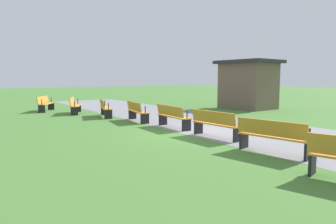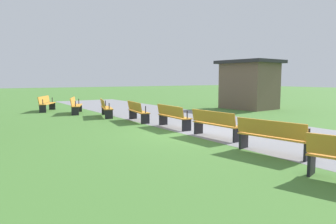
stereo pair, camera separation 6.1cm
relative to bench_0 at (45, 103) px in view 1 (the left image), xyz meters
name	(u,v)px [view 1 (the left image)]	position (x,y,z in m)	size (l,w,h in m)	color
ground_plane	(194,132)	(10.51, 2.82, -0.48)	(120.00, 120.00, 0.00)	#477A33
path_paving	(235,127)	(10.51, 4.88, -0.47)	(36.34, 5.17, 0.01)	gray
bench_0	(45,103)	(0.00, 0.00, 0.00)	(1.86, 1.33, 0.89)	orange
bench_1	(75,105)	(2.19, 1.07, 0.00)	(1.90, 1.16, 0.89)	orange
bench_2	(105,107)	(4.49, 1.89, 0.00)	(1.93, 0.98, 0.89)	orange
bench_3	(137,111)	(6.86, 2.44, 0.00)	(1.92, 0.79, 0.89)	orange
bench_4	(172,116)	(9.29, 2.72, 0.00)	(1.89, 0.58, 0.89)	orange
bench_5	(215,123)	(11.73, 2.72, 0.00)	(1.89, 0.58, 0.89)	orange
bench_6	(273,136)	(14.15, 2.44, 0.00)	(1.92, 0.79, 0.89)	orange
kiosk	(248,84)	(5.54, 11.19, 1.10)	(3.73, 3.15, 3.07)	brown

